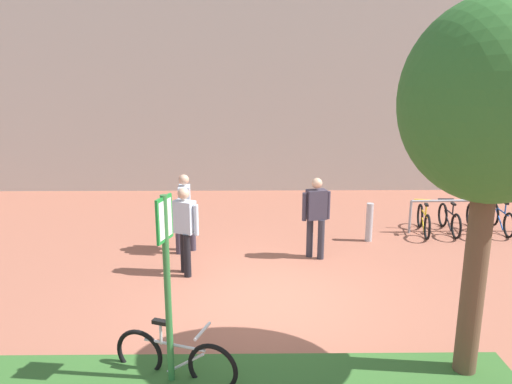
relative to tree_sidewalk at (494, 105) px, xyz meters
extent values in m
plane|color=#9E5B47|center=(-2.31, 2.30, -3.48)|extent=(60.00, 60.00, 0.00)
cube|color=#B2ADA3|center=(-2.31, 10.87, 1.52)|extent=(28.00, 1.20, 10.00)
cube|color=#336028|center=(-2.91, -0.16, -3.40)|extent=(7.00, 1.10, 0.16)
cylinder|color=brown|center=(0.00, 0.00, -2.14)|extent=(0.28, 0.28, 2.68)
ellipsoid|color=#2D6628|center=(0.00, 0.00, 0.04)|extent=(2.10, 2.10, 2.31)
cylinder|color=#2D7238|center=(-3.68, -0.16, -2.23)|extent=(0.08, 0.08, 2.50)
cube|color=#198C33|center=(-3.68, -0.16, -1.26)|extent=(0.13, 0.35, 0.52)
cube|color=white|center=(-3.68, -0.16, -1.26)|extent=(0.12, 0.30, 0.44)
torus|color=black|center=(-4.13, 0.14, -3.15)|extent=(0.64, 0.28, 0.66)
torus|color=black|center=(-3.17, -0.20, -3.15)|extent=(0.64, 0.28, 0.66)
cylinder|color=silver|center=(-3.65, -0.03, -2.93)|extent=(0.80, 0.31, 0.04)
cylinder|color=silver|center=(-3.56, -0.06, -3.18)|extent=(0.58, 0.24, 0.44)
cylinder|color=silver|center=(-3.82, 0.03, -2.81)|extent=(0.04, 0.04, 0.28)
cube|color=black|center=(-3.82, 0.03, -2.65)|extent=(0.22, 0.14, 0.05)
cylinder|color=silver|center=(-3.28, -0.16, -2.67)|extent=(0.18, 0.41, 0.04)
cylinder|color=#99999E|center=(1.15, 5.87, -3.08)|extent=(0.06, 0.06, 0.80)
cylinder|color=#99999E|center=(2.45, 5.90, -2.68)|extent=(2.60, 0.13, 0.06)
torus|color=black|center=(1.40, 5.38, -3.17)|extent=(0.15, 0.61, 0.61)
torus|color=black|center=(1.55, 6.31, -3.17)|extent=(0.15, 0.61, 0.61)
cylinder|color=gold|center=(1.47, 5.85, -2.97)|extent=(0.15, 0.77, 0.03)
cylinder|color=gold|center=(1.49, 5.94, -3.21)|extent=(0.12, 0.56, 0.40)
cylinder|color=gold|center=(1.45, 5.68, -2.86)|extent=(0.03, 0.03, 0.26)
cube|color=black|center=(1.45, 5.68, -2.71)|extent=(0.10, 0.19, 0.05)
cylinder|color=gold|center=(1.53, 6.20, -2.73)|extent=(0.39, 0.10, 0.04)
torus|color=black|center=(2.10, 5.44, -3.17)|extent=(0.08, 0.61, 0.61)
torus|color=black|center=(2.14, 6.38, -3.17)|extent=(0.08, 0.61, 0.61)
cylinder|color=black|center=(2.12, 5.91, -2.97)|extent=(0.07, 0.77, 0.03)
cylinder|color=black|center=(2.13, 6.00, -3.21)|extent=(0.06, 0.56, 0.40)
cylinder|color=black|center=(2.12, 5.74, -2.86)|extent=(0.03, 0.03, 0.26)
cube|color=black|center=(2.12, 5.74, -2.71)|extent=(0.08, 0.19, 0.05)
cylinder|color=black|center=(2.14, 6.27, -2.73)|extent=(0.39, 0.05, 0.04)
torus|color=black|center=(2.71, 5.44, -3.17)|extent=(0.14, 0.61, 0.61)
torus|color=black|center=(2.84, 6.37, -3.17)|extent=(0.14, 0.61, 0.61)
cylinder|color=gold|center=(2.77, 5.90, -2.97)|extent=(0.14, 0.77, 0.03)
cylinder|color=gold|center=(2.79, 5.99, -3.21)|extent=(0.11, 0.56, 0.40)
cylinder|color=gold|center=(2.75, 5.73, -2.86)|extent=(0.03, 0.03, 0.26)
cube|color=black|center=(2.75, 5.73, -2.71)|extent=(0.10, 0.19, 0.05)
cylinder|color=gold|center=(2.82, 6.25, -2.73)|extent=(0.39, 0.09, 0.04)
torus|color=black|center=(3.38, 5.51, -3.17)|extent=(0.11, 0.61, 0.61)
torus|color=black|center=(3.47, 6.44, -3.17)|extent=(0.11, 0.61, 0.61)
cylinder|color=#194CA5|center=(3.42, 5.97, -2.97)|extent=(0.11, 0.77, 0.03)
cylinder|color=#194CA5|center=(3.43, 6.07, -3.21)|extent=(0.09, 0.56, 0.40)
cylinder|color=#194CA5|center=(3.41, 5.81, -2.86)|extent=(0.03, 0.03, 0.26)
cube|color=black|center=(3.41, 5.81, -2.71)|extent=(0.09, 0.19, 0.05)
cylinder|color=#194CA5|center=(3.46, 6.33, -2.73)|extent=(0.39, 0.07, 0.04)
cylinder|color=#ADADB2|center=(0.03, 5.31, -3.03)|extent=(0.16, 0.16, 0.90)
cylinder|color=black|center=(-3.91, 3.32, -3.05)|extent=(0.14, 0.14, 0.85)
cylinder|color=black|center=(-4.00, 3.55, -3.05)|extent=(0.14, 0.14, 0.85)
cube|color=silver|center=(-3.95, 3.44, -2.32)|extent=(0.46, 0.39, 0.62)
cylinder|color=silver|center=(-3.72, 3.33, -2.35)|extent=(0.09, 0.09, 0.59)
cylinder|color=silver|center=(-4.19, 3.55, -2.35)|extent=(0.09, 0.09, 0.59)
sphere|color=tan|center=(-3.95, 3.44, -1.87)|extent=(0.22, 0.22, 0.22)
cylinder|color=#383342|center=(-4.24, 4.55, -3.05)|extent=(0.14, 0.14, 0.85)
cylinder|color=#383342|center=(-3.97, 4.75, -3.05)|extent=(0.14, 0.14, 0.85)
cube|color=silver|center=(-4.11, 4.65, -2.32)|extent=(0.27, 0.42, 0.62)
cylinder|color=silver|center=(-4.09, 4.39, -2.35)|extent=(0.09, 0.09, 0.59)
cylinder|color=silver|center=(-4.12, 4.91, -2.35)|extent=(0.09, 0.09, 0.59)
sphere|color=tan|center=(-4.11, 4.65, -1.87)|extent=(0.22, 0.22, 0.22)
cylinder|color=#2D2D38|center=(-1.46, 4.35, -3.05)|extent=(0.14, 0.14, 0.85)
cylinder|color=#2D2D38|center=(-1.24, 4.21, -3.05)|extent=(0.14, 0.14, 0.85)
cube|color=#383342|center=(-1.35, 4.28, -2.32)|extent=(0.45, 0.33, 0.62)
cylinder|color=#383342|center=(-1.60, 4.22, -2.35)|extent=(0.09, 0.09, 0.59)
cylinder|color=#383342|center=(-1.10, 4.34, -2.35)|extent=(0.09, 0.09, 0.59)
sphere|color=tan|center=(-1.35, 4.28, -1.87)|extent=(0.22, 0.22, 0.22)
camera|label=1|loc=(-2.70, -5.52, 0.38)|focal=34.75mm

